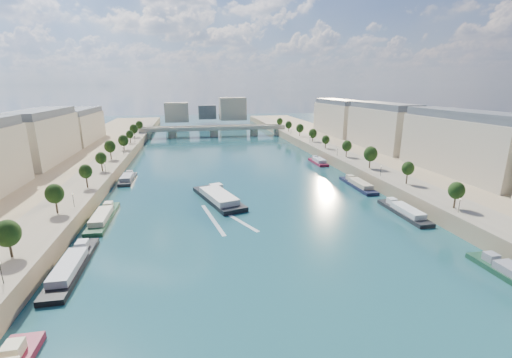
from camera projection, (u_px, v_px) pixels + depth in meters
name	position (u px, v px, depth m)	size (l,w,h in m)	color
ground	(240.00, 185.00, 137.66)	(700.00, 700.00, 0.00)	#0D2E39
quay_left	(43.00, 189.00, 123.76)	(44.00, 520.00, 5.00)	#9E8460
quay_right	(402.00, 171.00, 150.22)	(44.00, 520.00, 5.00)	#9E8460
pave_left	(87.00, 180.00, 125.84)	(14.00, 520.00, 0.10)	gray
pave_right	(371.00, 167.00, 146.79)	(14.00, 520.00, 0.10)	gray
trees_left	(92.00, 165.00, 126.67)	(4.80, 268.80, 8.26)	#382B1E
trees_right	(357.00, 150.00, 154.45)	(4.80, 268.80, 8.26)	#382B1E
lamps_left	(92.00, 180.00, 116.48)	(0.36, 200.36, 4.28)	black
lamps_right	(356.00, 159.00, 149.97)	(0.36, 200.36, 4.28)	black
buildings_left	(12.00, 147.00, 129.04)	(16.00, 226.00, 23.20)	#B7A98D
buildings_right	(415.00, 135.00, 160.28)	(16.00, 226.00, 23.20)	#B7A98D
skyline	(211.00, 110.00, 342.16)	(79.00, 42.00, 22.00)	#B7A98D
bridge	(214.00, 130.00, 268.21)	(112.00, 12.00, 8.15)	#C1B79E
tour_barge	(218.00, 198.00, 118.86)	(17.03, 31.14, 4.07)	black
wake	(223.00, 218.00, 103.50)	(15.17, 25.80, 0.04)	silver
moored_barges_left	(70.00, 270.00, 72.91)	(5.00, 156.84, 3.60)	#1D1B3C
moored_barges_right	(417.00, 219.00, 100.49)	(5.00, 168.29, 3.60)	black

